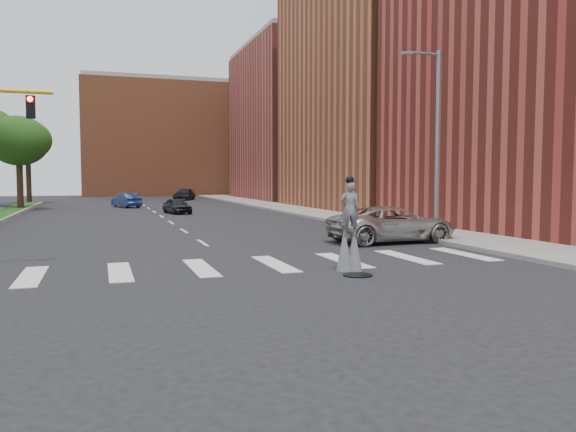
{
  "coord_description": "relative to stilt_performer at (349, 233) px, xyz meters",
  "views": [
    {
      "loc": [
        -4.4,
        -17.36,
        3.01
      ],
      "look_at": [
        1.57,
        0.41,
        1.7
      ],
      "focal_mm": 35.0,
      "sensor_mm": 36.0,
      "label": 1
    }
  ],
  "objects": [
    {
      "name": "car_mid",
      "position": [
        -5.1,
        41.11,
        -0.5
      ],
      "size": [
        2.92,
        4.56,
        1.42
      ],
      "primitive_type": "imported",
      "rotation": [
        0.0,
        0.0,
        3.5
      ],
      "color": "navy",
      "rests_on": "ground"
    },
    {
      "name": "sidewalk_right",
      "position": [
        9.37,
        26.09,
        -1.12
      ],
      "size": [
        5.0,
        90.0,
        0.18
      ],
      "primitive_type": "cube",
      "color": "gray",
      "rests_on": "ground"
    },
    {
      "name": "stilt_performer",
      "position": [
        0.0,
        0.0,
        0.0
      ],
      "size": [
        0.83,
        0.6,
        3.04
      ],
      "rotation": [
        0.0,
        0.0,
        2.88
      ],
      "color": "black",
      "rests_on": "ground"
    },
    {
      "name": "car_near",
      "position": [
        -1.57,
        30.12,
        -0.56
      ],
      "size": [
        2.25,
        4.02,
        1.29
      ],
      "primitive_type": "imported",
      "rotation": [
        0.0,
        0.0,
        0.2
      ],
      "color": "black",
      "rests_on": "ground"
    },
    {
      "name": "car_far",
      "position": [
        2.87,
        57.14,
        -0.49
      ],
      "size": [
        3.75,
        5.32,
        1.43
      ],
      "primitive_type": "imported",
      "rotation": [
        0.0,
        0.0,
        -0.4
      ],
      "color": "black",
      "rests_on": "ground"
    },
    {
      "name": "building_backdrop",
      "position": [
        2.87,
        79.09,
        7.79
      ],
      "size": [
        26.0,
        14.0,
        18.0
      ],
      "primitive_type": "cube",
      "color": "#AB5735",
      "rests_on": "ground"
    },
    {
      "name": "manhole",
      "position": [
        -0.13,
        -0.91,
        -1.19
      ],
      "size": [
        0.9,
        0.9,
        0.04
      ],
      "primitive_type": "cylinder",
      "color": "black",
      "rests_on": "ground"
    },
    {
      "name": "building_mid",
      "position": [
        18.87,
        31.09,
        10.79
      ],
      "size": [
        16.0,
        22.0,
        24.0
      ],
      "primitive_type": "cube",
      "color": "#AB5735",
      "rests_on": "ground"
    },
    {
      "name": "tree_7",
      "position": [
        -15.13,
        53.08,
        5.86
      ],
      "size": [
        5.21,
        5.21,
        9.34
      ],
      "color": "black",
      "rests_on": "ground"
    },
    {
      "name": "ground_plane",
      "position": [
        -3.13,
        1.09,
        -1.21
      ],
      "size": [
        160.0,
        160.0,
        0.0
      ],
      "primitive_type": "plane",
      "color": "black",
      "rests_on": "ground"
    },
    {
      "name": "suv_crossing",
      "position": [
        5.24,
        6.65,
        -0.38
      ],
      "size": [
        6.07,
        2.97,
        1.66
      ],
      "primitive_type": "imported",
      "rotation": [
        0.0,
        0.0,
        1.61
      ],
      "color": "#AAA8A1",
      "rests_on": "ground"
    },
    {
      "name": "streetlight",
      "position": [
        7.77,
        7.09,
        3.69
      ],
      "size": [
        2.05,
        0.2,
        9.0
      ],
      "color": "slate",
      "rests_on": "ground"
    },
    {
      "name": "building_far",
      "position": [
        18.87,
        55.09,
        8.79
      ],
      "size": [
        16.0,
        22.0,
        20.0
      ],
      "primitive_type": "cube",
      "color": "#A8483E",
      "rests_on": "ground"
    },
    {
      "name": "tree_6",
      "position": [
        -14.34,
        39.24,
        4.99
      ],
      "size": [
        5.25,
        5.25,
        8.47
      ],
      "color": "black",
      "rests_on": "ground"
    }
  ]
}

